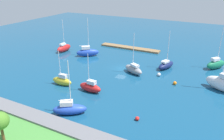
% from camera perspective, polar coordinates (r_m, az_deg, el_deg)
% --- Properties ---
extents(water, '(160.00, 160.00, 0.00)m').
position_cam_1_polar(water, '(60.80, 2.31, 0.39)').
color(water, navy).
rests_on(water, ground).
extents(pier_dock, '(21.16, 2.84, 0.56)m').
position_cam_1_polar(pier_dock, '(78.34, 4.55, 5.67)').
color(pier_dock, olive).
rests_on(pier_dock, ground).
extents(breakwater, '(70.73, 3.04, 1.40)m').
position_cam_1_polar(breakwater, '(39.35, -16.40, -12.81)').
color(breakwater, slate).
rests_on(breakwater, ground).
extents(park_tree_west, '(2.56, 2.56, 4.91)m').
position_cam_1_polar(park_tree_west, '(34.97, -26.80, -11.60)').
color(park_tree_west, brown).
rests_on(park_tree_west, shoreline_park).
extents(sailboat_red_lone_south, '(5.34, 1.90, 8.62)m').
position_cam_1_polar(sailboat_red_lone_south, '(48.31, -5.58, -4.36)').
color(sailboat_red_lone_south, red).
rests_on(sailboat_red_lone_south, water).
extents(sailboat_blue_inner_mooring, '(6.87, 5.93, 11.81)m').
position_cam_1_polar(sailboat_blue_inner_mooring, '(70.53, -6.28, 4.60)').
color(sailboat_blue_inner_mooring, '#2347B2').
rests_on(sailboat_blue_inner_mooring, water).
extents(sailboat_white_far_south, '(8.02, 5.39, 15.04)m').
position_cam_1_polar(sailboat_white_far_south, '(53.93, 26.51, -3.13)').
color(sailboat_white_far_south, white).
rests_on(sailboat_white_far_south, water).
extents(sailboat_navy_outer_mooring, '(4.05, 6.64, 10.29)m').
position_cam_1_polar(sailboat_navy_outer_mooring, '(62.14, 13.64, 1.27)').
color(sailboat_navy_outer_mooring, '#141E4C').
rests_on(sailboat_navy_outer_mooring, water).
extents(sailboat_green_near_pier, '(5.41, 6.27, 12.23)m').
position_cam_1_polar(sailboat_green_near_pier, '(66.35, 25.01, 1.40)').
color(sailboat_green_near_pier, '#19724C').
rests_on(sailboat_green_near_pier, water).
extents(sailboat_gray_lone_north, '(6.28, 4.59, 10.50)m').
position_cam_1_polar(sailboat_gray_lone_north, '(57.58, 5.54, 0.21)').
color(sailboat_gray_lone_north, gray).
rests_on(sailboat_gray_lone_north, water).
extents(sailboat_yellow_east_end, '(5.05, 1.74, 8.31)m').
position_cam_1_polar(sailboat_yellow_east_end, '(52.27, -12.65, -2.67)').
color(sailboat_yellow_east_end, yellow).
rests_on(sailboat_yellow_east_end, water).
extents(sailboat_red_center_basin, '(2.20, 6.33, 10.62)m').
position_cam_1_polar(sailboat_red_center_basin, '(76.39, -12.22, 5.55)').
color(sailboat_red_center_basin, red).
rests_on(sailboat_red_center_basin, water).
extents(sailboat_blue_along_channel, '(6.29, 5.03, 10.27)m').
position_cam_1_polar(sailboat_blue_along_channel, '(41.38, -10.81, -9.68)').
color(sailboat_blue_along_channel, '#2347B2').
rests_on(sailboat_blue_along_channel, water).
extents(mooring_buoy_orange, '(0.83, 0.83, 0.83)m').
position_cam_1_polar(mooring_buoy_orange, '(53.46, 15.78, -3.23)').
color(mooring_buoy_orange, orange).
rests_on(mooring_buoy_orange, water).
extents(mooring_buoy_red, '(0.73, 0.73, 0.73)m').
position_cam_1_polar(mooring_buoy_red, '(39.63, 6.47, -12.23)').
color(mooring_buoy_red, red).
rests_on(mooring_buoy_red, water).
extents(mooring_buoy_white, '(0.88, 0.88, 0.88)m').
position_cam_1_polar(mooring_buoy_white, '(57.13, 11.93, -1.12)').
color(mooring_buoy_white, white).
rests_on(mooring_buoy_white, water).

